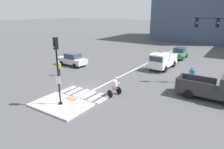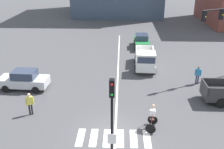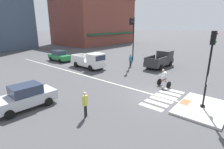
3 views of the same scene
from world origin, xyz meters
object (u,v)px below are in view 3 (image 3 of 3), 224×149
Objects in this scene: traffic_light_mast at (133,31)px; car_green_eastbound_distant at (59,56)px; signal_pole at (210,63)px; pickup_truck_white_eastbound_far at (90,61)px; cyclist at (164,78)px; car_silver_cross_left at (25,97)px; pedestrian_waiting_far_side at (131,59)px; pedestrian_at_curb_left at (85,102)px; pickup_truck_charcoal_cross_right at (161,60)px.

traffic_light_mast is 1.61× the size of car_green_eastbound_distant.
pickup_truck_white_eastbound_far is (2.80, 14.30, -2.22)m from signal_pole.
car_silver_cross_left is at bearing 151.87° from cyclist.
pickup_truck_white_eastbound_far is at bearing 141.95° from pedestrian_waiting_far_side.
pickup_truck_white_eastbound_far is 5.49m from pedestrian_waiting_far_side.
pedestrian_at_curb_left is (-5.91, 5.33, -2.22)m from signal_pole.
car_green_eastbound_distant is (2.94, 21.55, -2.39)m from signal_pole.
signal_pole is at bearing -97.76° from car_green_eastbound_distant.
traffic_light_mast is at bearing 91.04° from pickup_truck_charcoal_cross_right.
pickup_truck_white_eastbound_far is 3.10× the size of pedestrian_at_curb_left.
pickup_truck_charcoal_cross_right is at bearing -63.91° from car_green_eastbound_distant.
cyclist is at bearing -92.08° from pickup_truck_white_eastbound_far.
traffic_light_mast is at bearing 30.44° from pedestrian_waiting_far_side.
pickup_truck_white_eastbound_far is at bearing 136.32° from pickup_truck_charcoal_cross_right.
pickup_truck_charcoal_cross_right is at bearing 38.34° from signal_pole.
pickup_truck_charcoal_cross_right is at bearing -51.14° from pedestrian_waiting_far_side.
signal_pole is 12.60m from pickup_truck_charcoal_cross_right.
car_silver_cross_left is 2.50× the size of pedestrian_at_curb_left.
car_silver_cross_left is at bearing -174.31° from pedestrian_waiting_far_side.
cyclist reaches higher than car_silver_cross_left.
car_green_eastbound_distant is at bearing 116.09° from pickup_truck_charcoal_cross_right.
pedestrian_waiting_far_side is (-2.52, -1.48, -3.60)m from traffic_light_mast.
traffic_light_mast is 4.63m from pedestrian_waiting_far_side.
pedestrian_waiting_far_side is at bearing 128.86° from pickup_truck_charcoal_cross_right.
pickup_truck_charcoal_cross_right is at bearing -43.68° from pickup_truck_white_eastbound_far.
car_silver_cross_left is 16.18m from car_green_eastbound_distant.
signal_pole is 0.98× the size of pickup_truck_white_eastbound_far.
car_green_eastbound_distant is 2.46× the size of pedestrian_waiting_far_side.
cyclist reaches higher than pedestrian_at_curb_left.
signal_pole is 21.88m from car_green_eastbound_distant.
traffic_light_mast reaches higher than pedestrian_at_curb_left.
pickup_truck_white_eastbound_far is at bearing 24.71° from car_silver_cross_left.
traffic_light_mast is 1.58× the size of car_silver_cross_left.
pickup_truck_charcoal_cross_right is 3.05× the size of cyclist.
signal_pole reaches higher than car_green_eastbound_distant.
pedestrian_at_curb_left is at bearing -171.42° from pickup_truck_charcoal_cross_right.
pedestrian_at_curb_left is at bearing -118.61° from car_green_eastbound_distant.
signal_pole is 1.24× the size of car_green_eastbound_distant.
pickup_truck_white_eastbound_far is (-6.92, 6.61, 0.00)m from pickup_truck_charcoal_cross_right.
traffic_light_mast is at bearing 24.43° from pedestrian_at_curb_left.
pedestrian_waiting_far_side is at bearing -149.56° from traffic_light_mast.
signal_pole reaches higher than pedestrian_waiting_far_side.
pickup_truck_charcoal_cross_right reaches higher than pedestrian_at_curb_left.
pickup_truck_charcoal_cross_right is 0.99× the size of pickup_truck_white_eastbound_far.
traffic_light_mast reaches higher than pickup_truck_white_eastbound_far.
pedestrian_waiting_far_side is (4.70, 6.94, 0.11)m from cyclist.
traffic_light_mast reaches higher than signal_pole.
car_green_eastbound_distant is at bearing 82.24° from signal_pole.
pedestrian_at_curb_left is (1.87, -4.10, 0.17)m from car_silver_cross_left.
traffic_light_mast is 3.96× the size of pedestrian_waiting_far_side.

